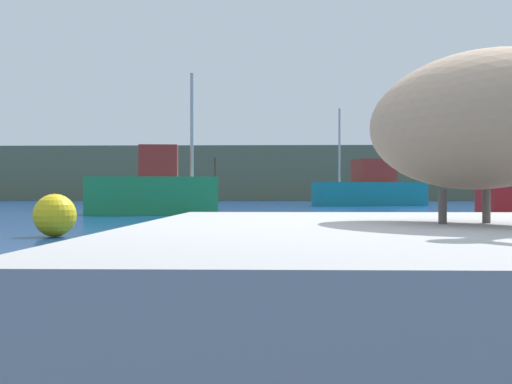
{
  "coord_description": "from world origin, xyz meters",
  "views": [
    {
      "loc": [
        -0.22,
        -2.91,
        0.82
      ],
      "look_at": [
        -0.87,
        16.93,
        0.81
      ],
      "focal_mm": 49.48,
      "sensor_mm": 36.0,
      "label": 1
    }
  ],
  "objects_px": {
    "fishing_boat_teal": "(371,189)",
    "mooring_buoy": "(55,215)",
    "pelican": "(477,119)",
    "fishing_boat_green": "(154,189)"
  },
  "relations": [
    {
      "from": "fishing_boat_teal",
      "to": "mooring_buoy",
      "type": "distance_m",
      "value": 30.69
    },
    {
      "from": "fishing_boat_teal",
      "to": "fishing_boat_green",
      "type": "xyz_separation_m",
      "value": [
        -9.89,
        -16.72,
        -0.08
      ]
    },
    {
      "from": "pelican",
      "to": "mooring_buoy",
      "type": "xyz_separation_m",
      "value": [
        -4.77,
        10.09,
        -0.69
      ]
    },
    {
      "from": "fishing_boat_teal",
      "to": "mooring_buoy",
      "type": "xyz_separation_m",
      "value": [
        -9.47,
        -29.19,
        -0.59
      ]
    },
    {
      "from": "fishing_boat_green",
      "to": "pelican",
      "type": "bearing_deg",
      "value": -83.36
    },
    {
      "from": "fishing_boat_green",
      "to": "mooring_buoy",
      "type": "height_order",
      "value": "fishing_boat_green"
    },
    {
      "from": "pelican",
      "to": "fishing_boat_teal",
      "type": "bearing_deg",
      "value": 149.28
    },
    {
      "from": "pelican",
      "to": "fishing_boat_teal",
      "type": "distance_m",
      "value": 39.56
    },
    {
      "from": "fishing_boat_green",
      "to": "mooring_buoy",
      "type": "xyz_separation_m",
      "value": [
        0.42,
        -12.47,
        -0.51
      ]
    },
    {
      "from": "pelican",
      "to": "mooring_buoy",
      "type": "relative_size",
      "value": 1.77
    }
  ]
}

